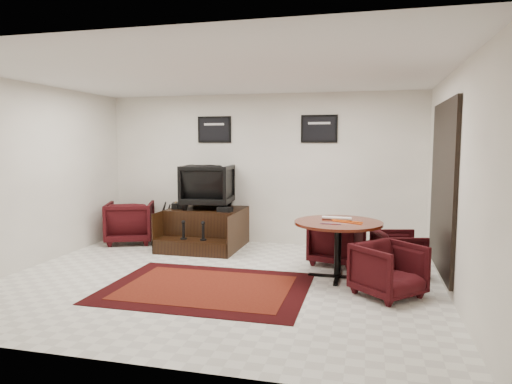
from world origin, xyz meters
TOP-DOWN VIEW (x-y plane):
  - ground at (0.00, 0.00)m, footprint 6.00×6.00m
  - room_shell at (0.41, 0.12)m, footprint 6.02×5.02m
  - area_rug at (-0.04, -0.39)m, footprint 2.62×1.96m
  - shine_podium at (-0.89, 1.91)m, footprint 1.35×1.39m
  - shine_chair at (-0.89, 2.05)m, footprint 0.95×0.91m
  - shoes_pair at (-1.40, 1.86)m, footprint 0.30×0.34m
  - polish_kit at (-0.44, 1.66)m, footprint 0.27×0.22m
  - umbrella_black at (-1.71, 1.72)m, footprint 0.32×0.12m
  - umbrella_hooked at (-1.69, 1.87)m, footprint 0.30×0.11m
  - armchair_side at (-2.40, 1.87)m, footprint 1.07×1.04m
  - meeting_table at (1.60, 0.50)m, footprint 1.23×1.23m
  - table_chair_back at (1.53, 1.27)m, footprint 0.89×0.85m
  - table_chair_window at (2.43, 0.90)m, footprint 0.76×0.79m
  - table_chair_corner at (2.26, -0.14)m, footprint 0.97×0.97m
  - paper_roll at (1.56, 0.63)m, footprint 0.42×0.08m
  - table_clutter at (1.68, 0.46)m, footprint 0.57×0.35m

SIDE VIEW (x-z plane):
  - ground at x=0.00m, z-range 0.00..0.00m
  - area_rug at x=-0.04m, z-range 0.00..0.01m
  - shine_podium at x=-0.89m, z-range -0.03..0.67m
  - table_chair_window at x=2.43m, z-range 0.00..0.68m
  - table_chair_corner at x=2.26m, z-range 0.00..0.73m
  - table_chair_back at x=1.53m, z-range 0.00..0.76m
  - umbrella_hooked at x=-1.69m, z-range 0.00..0.79m
  - umbrella_black at x=-1.71m, z-range 0.00..0.86m
  - armchair_side at x=-2.40m, z-range 0.00..0.87m
  - meeting_table at x=1.60m, z-range 0.31..1.11m
  - polish_kit at x=-0.44m, z-range 0.70..0.78m
  - shoes_pair at x=-1.40m, z-range 0.70..0.80m
  - table_clutter at x=1.68m, z-range 0.80..0.81m
  - paper_roll at x=1.56m, z-range 0.80..0.85m
  - shine_chair at x=-0.89m, z-range 0.70..1.60m
  - room_shell at x=0.41m, z-range 0.38..3.19m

